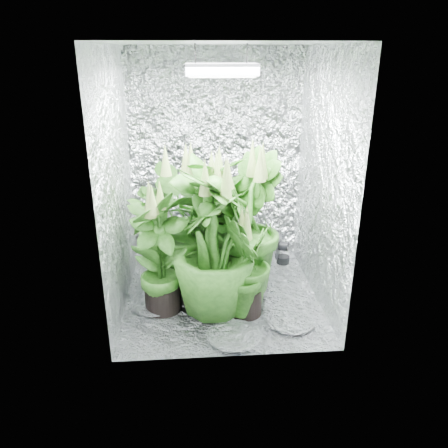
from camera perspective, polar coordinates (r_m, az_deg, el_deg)
ground at (r=3.79m, az=-0.30°, el=-9.32°), size 1.60×1.60×0.00m
walls at (r=3.38m, az=-0.33°, el=5.36°), size 1.62×1.62×2.00m
ceiling at (r=3.25m, az=-0.37°, el=22.56°), size 1.60×1.60×0.01m
grow_lamp at (r=3.25m, az=-0.36°, el=19.49°), size 0.50×0.30×0.22m
plant_a at (r=3.76m, az=-5.32°, el=0.59°), size 1.37×1.37×1.26m
plant_b at (r=3.59m, az=-2.28°, el=-0.72°), size 0.85×0.85×1.26m
plant_c at (r=3.64m, az=3.02°, el=-0.09°), size 0.67×0.67×1.29m
plant_d at (r=3.30m, az=-1.38°, el=-2.77°), size 0.87×0.87×1.26m
plant_e at (r=3.85m, az=-0.20°, el=-1.81°), size 0.81×0.81×0.89m
plant_f at (r=3.40m, az=-8.32°, el=-3.71°), size 0.75×0.75×1.10m
plant_g at (r=3.36m, az=2.96°, el=-5.53°), size 0.53×0.53×0.91m
circulation_fan at (r=4.31m, az=7.42°, el=-3.39°), size 0.17×0.26×0.32m
plant_label at (r=3.39m, az=3.88°, el=-7.47°), size 0.05×0.03×0.08m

